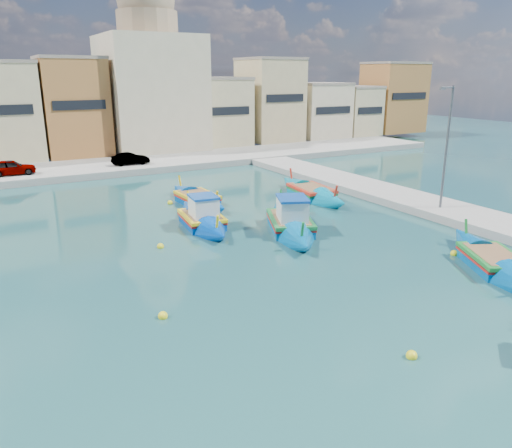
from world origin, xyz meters
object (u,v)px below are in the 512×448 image
object	(u,v)px
quay_street_lamp	(446,147)
luzzu_blue_south	(493,263)
church_block	(150,76)
luzzu_blue_cabin	(202,220)
luzzu_green	(197,200)
luzzu_cyan_mid	(311,193)
luzzu_turquoise_cabin	(290,224)

from	to	relation	value
quay_street_lamp	luzzu_blue_south	xyz separation A→B (m)	(-5.09, -7.57, -4.07)
church_block	luzzu_blue_cabin	size ratio (longest dim) A/B	2.23
church_block	quay_street_lamp	distance (m)	35.04
luzzu_green	church_block	bearing A→B (deg)	78.44
luzzu_green	luzzu_blue_cabin	bearing A→B (deg)	-110.13
quay_street_lamp	church_block	bearing A→B (deg)	102.35
quay_street_lamp	luzzu_blue_cabin	xyz separation A→B (m)	(-14.14, 5.26, -3.97)
quay_street_lamp	luzzu_cyan_mid	bearing A→B (deg)	118.43
quay_street_lamp	luzzu_cyan_mid	distance (m)	9.90
luzzu_blue_cabin	luzzu_blue_south	size ratio (longest dim) A/B	0.98
quay_street_lamp	luzzu_cyan_mid	size ratio (longest dim) A/B	0.84
luzzu_green	luzzu_blue_south	size ratio (longest dim) A/B	0.94
luzzu_blue_cabin	luzzu_turquoise_cabin	bearing A→B (deg)	-38.74
luzzu_cyan_mid	luzzu_green	xyz separation A→B (m)	(-7.99, 2.35, -0.01)
church_block	luzzu_cyan_mid	world-z (taller)	church_block
quay_street_lamp	luzzu_green	size ratio (longest dim) A/B	0.97
church_block	luzzu_cyan_mid	distance (m)	27.47
church_block	quay_street_lamp	bearing A→B (deg)	-77.65
luzzu_cyan_mid	luzzu_blue_south	world-z (taller)	luzzu_cyan_mid
luzzu_turquoise_cabin	luzzu_green	bearing A→B (deg)	105.10
luzzu_blue_cabin	luzzu_blue_south	bearing A→B (deg)	-54.80
luzzu_turquoise_cabin	luzzu_blue_south	xyz separation A→B (m)	(4.96, -9.55, -0.12)
church_block	luzzu_turquoise_cabin	bearing A→B (deg)	-94.65
luzzu_blue_south	luzzu_blue_cabin	bearing A→B (deg)	125.20
church_block	luzzu_blue_cabin	world-z (taller)	church_block
church_block	luzzu_green	xyz separation A→B (m)	(-4.85, -23.70, -8.13)
church_block	luzzu_green	size ratio (longest dim) A/B	2.32
quay_street_lamp	luzzu_turquoise_cabin	size ratio (longest dim) A/B	0.80
luzzu_turquoise_cabin	luzzu_cyan_mid	size ratio (longest dim) A/B	1.06
quay_street_lamp	luzzu_blue_cabin	bearing A→B (deg)	159.59
quay_street_lamp	luzzu_blue_cabin	size ratio (longest dim) A/B	0.93
luzzu_turquoise_cabin	luzzu_green	xyz separation A→B (m)	(-2.25, 8.33, -0.11)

